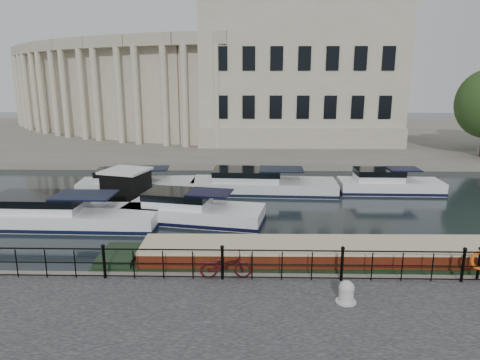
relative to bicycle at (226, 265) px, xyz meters
The scene contains 9 objects.
ground_plane 2.39m from the bicycle, 92.94° to the left, with size 160.00×160.00×0.00m, color black.
far_bank 41.16m from the bicycle, 90.15° to the left, with size 120.00×42.00×0.55m, color #6B665B.
railing 0.23m from the bicycle, 140.35° to the right, with size 24.14×0.14×1.22m.
civic_building 37.37m from the bicycle, 91.72° to the left, with size 53.55×31.84×16.85m.
bicycle is the anchor object (origin of this frame).
mooring_bollard 4.04m from the bicycle, 22.51° to the right, with size 0.62×0.62×0.70m.
narrowboat 3.86m from the bicycle, 24.39° to the left, with size 16.70×2.44×1.61m.
harbour_hut 12.13m from the bicycle, 121.29° to the left, with size 3.80×3.44×2.20m.
cabin_cruisers 10.90m from the bicycle, 101.25° to the left, with size 26.64×9.74×1.99m.
Camera 1 is at (0.89, -15.54, 7.14)m, focal length 32.00 mm.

